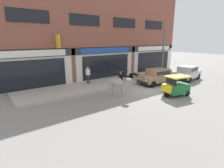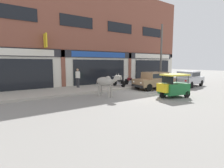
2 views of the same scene
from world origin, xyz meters
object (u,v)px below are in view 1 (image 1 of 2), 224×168
car_1 (188,72)px  pedestrian (88,73)px  motorcycle_0 (125,78)px  cow (117,83)px  auto_rickshaw (176,87)px  car_0 (157,76)px  utility_pole (163,50)px  motorcycle_1 (135,76)px

car_1 → pedestrian: (-9.45, 4.37, 0.33)m
car_1 → motorcycle_0: size_ratio=2.07×
cow → auto_rickshaw: bearing=-36.2°
car_0 → car_1: size_ratio=1.00×
car_1 → auto_rickshaw: bearing=-157.5°
car_0 → auto_rickshaw: (-1.78, -3.15, -0.15)m
pedestrian → utility_pole: bearing=-15.5°
cow → pedestrian: (-0.12, 4.18, 0.14)m
car_0 → utility_pole: (2.53, 1.42, 2.25)m
motorcycle_0 → pedestrian: bearing=156.3°
cow → motorcycle_1: 5.31m
auto_rickshaw → motorcycle_1: bearing=79.5°
car_1 → motorcycle_0: bearing=154.6°
motorcycle_0 → utility_pole: utility_pole is taller
motorcycle_0 → utility_pole: bearing=-9.4°
motorcycle_1 → motorcycle_0: bearing=179.3°
car_0 → auto_rickshaw: bearing=-119.5°
motorcycle_0 → pedestrian: pedestrian is taller
car_0 → auto_rickshaw: size_ratio=1.78×
auto_rickshaw → pedestrian: 7.71m
cow → car_1: size_ratio=0.56×
utility_pole → motorcycle_1: bearing=167.2°
auto_rickshaw → car_0: bearing=60.5°
car_1 → motorcycle_0: (-6.19, 2.94, -0.27)m
car_1 → pedestrian: 10.42m
motorcycle_1 → auto_rickshaw: bearing=-100.5°
motorcycle_0 → utility_pole: 5.39m
pedestrian → utility_pole: size_ratio=0.27×
auto_rickshaw → pedestrian: (-3.66, 6.77, 0.48)m
car_1 → motorcycle_1: 5.63m
motorcycle_0 → motorcycle_1: (1.38, -0.02, 0.00)m
cow → car_0: (5.32, 0.56, -0.19)m
car_1 → motorcycle_0: 6.85m
motorcycle_1 → utility_pole: (3.32, -0.76, 2.52)m
auto_rickshaw → utility_pole: bearing=46.6°
car_0 → motorcycle_0: size_ratio=2.06×
motorcycle_1 → utility_pole: bearing=-12.8°
car_0 → utility_pole: 3.67m
car_1 → car_0: bearing=169.5°
car_0 → car_1: bearing=-10.5°
cow → car_1: bearing=-1.1°
cow → auto_rickshaw: 4.40m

